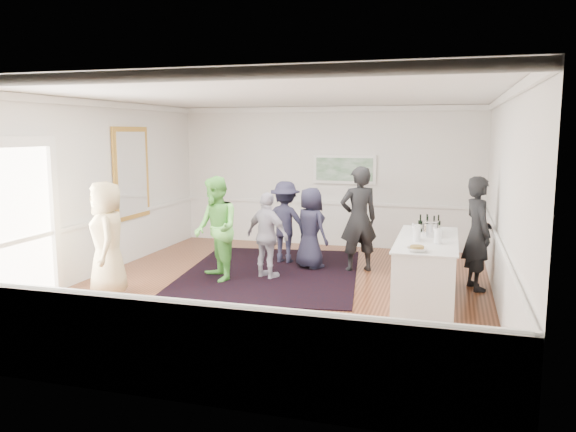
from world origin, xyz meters
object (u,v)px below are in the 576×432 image
(guest_dark_b, at_px, (359,219))
(guest_navy, at_px, (311,228))
(guest_tan, at_px, (107,239))
(guest_lilac, at_px, (267,236))
(ice_bucket, at_px, (430,229))
(guest_green, at_px, (216,229))
(bartender, at_px, (478,233))
(nut_bowl, at_px, (417,249))
(serving_table, at_px, (426,269))
(guest_dark_a, at_px, (285,222))

(guest_dark_b, xyz_separation_m, guest_navy, (-0.92, -0.04, -0.21))
(guest_tan, bearing_deg, guest_lilac, 92.52)
(guest_lilac, relative_size, ice_bucket, 6.00)
(guest_lilac, height_order, guest_dark_b, guest_dark_b)
(ice_bucket, bearing_deg, guest_green, -179.70)
(bartender, relative_size, guest_dark_b, 0.95)
(guest_tan, distance_m, ice_bucket, 5.16)
(guest_tan, xyz_separation_m, nut_bowl, (4.85, 0.15, 0.09))
(guest_dark_b, bearing_deg, serving_table, 101.74)
(guest_lilac, bearing_deg, guest_green, 47.58)
(bartender, xyz_separation_m, guest_navy, (-3.02, 0.64, -0.17))
(guest_tan, relative_size, ice_bucket, 7.12)
(guest_tan, xyz_separation_m, guest_dark_b, (3.62, 2.71, 0.07))
(bartender, distance_m, nut_bowl, 2.08)
(guest_green, height_order, nut_bowl, guest_green)
(guest_dark_a, bearing_deg, guest_tan, 58.30)
(guest_green, xyz_separation_m, guest_dark_b, (2.31, 1.38, 0.07))
(guest_green, bearing_deg, guest_dark_b, 79.25)
(serving_table, xyz_separation_m, guest_navy, (-2.24, 1.53, 0.29))
(guest_dark_a, height_order, guest_dark_b, guest_dark_b)
(guest_green, bearing_deg, guest_lilac, 73.47)
(bartender, bearing_deg, guest_dark_a, 55.46)
(bartender, distance_m, guest_dark_b, 2.21)
(guest_green, xyz_separation_m, ice_bucket, (3.67, 0.02, 0.17))
(guest_tan, distance_m, guest_lilac, 2.75)
(guest_dark_b, relative_size, ice_bucket, 7.67)
(guest_green, xyz_separation_m, nut_bowl, (3.53, -1.18, 0.09))
(guest_dark_a, relative_size, guest_dark_b, 0.83)
(guest_tan, distance_m, guest_dark_b, 4.53)
(guest_green, distance_m, guest_dark_a, 1.84)
(guest_dark_b, bearing_deg, nut_bowl, 87.14)
(bartender, bearing_deg, guest_tan, 89.83)
(serving_table, relative_size, guest_dark_a, 1.47)
(guest_green, height_order, guest_dark_a, guest_green)
(guest_green, bearing_deg, guest_tan, -86.20)
(bartender, xyz_separation_m, guest_dark_a, (-3.63, 0.96, -0.13))
(guest_tan, bearing_deg, nut_bowl, 55.51)
(guest_green, height_order, guest_dark_b, guest_dark_b)
(serving_table, xyz_separation_m, bartender, (0.78, 0.89, 0.46))
(guest_green, bearing_deg, serving_table, 45.37)
(ice_bucket, bearing_deg, bartender, 42.47)
(serving_table, bearing_deg, guest_dark_a, 146.98)
(guest_lilac, height_order, guest_navy, guest_navy)
(guest_green, relative_size, ice_bucket, 7.15)
(bartender, distance_m, guest_dark_a, 3.76)
(serving_table, distance_m, guest_dark_b, 2.12)
(guest_lilac, bearing_deg, guest_dark_a, -65.50)
(guest_tan, xyz_separation_m, guest_lilac, (2.14, 1.72, -0.15))
(guest_dark_a, distance_m, guest_dark_b, 1.56)
(serving_table, relative_size, ice_bucket, 9.32)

